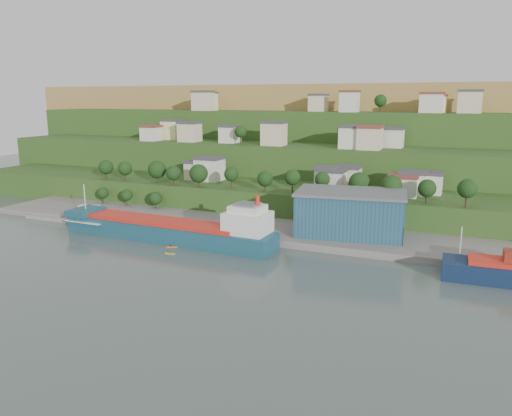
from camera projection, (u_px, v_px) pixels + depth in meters
The scene contains 10 objects.
ground at pixel (194, 255), 133.48m from camera, with size 500.00×500.00×0.00m, color #43514D.
quay at pixel (298, 236), 150.97m from camera, with size 220.00×26.00×4.00m, color slate.
pebble_beach at pixel (89, 218), 174.33m from camera, with size 40.00×18.00×2.40m, color slate.
hillside at pixel (343, 172), 285.04m from camera, with size 360.00×211.08×96.00m.
cargo_ship_near at pixel (173, 231), 146.22m from camera, with size 68.32×13.57×17.46m.
warehouse at pixel (350, 213), 144.88m from camera, with size 33.28×23.01×12.80m.
caravan at pixel (89, 210), 174.21m from camera, with size 6.89×2.87×3.22m, color white.
dinghy at pixel (115, 220), 165.26m from camera, with size 4.11×1.54×0.82m, color silver.
kayak_orange at pixel (172, 247), 139.84m from camera, with size 3.17×1.86×0.81m.
kayak_yellow at pixel (170, 253), 133.95m from camera, with size 2.87×0.98×0.71m.
Camera 1 is at (65.33, -110.98, 40.77)m, focal length 35.00 mm.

